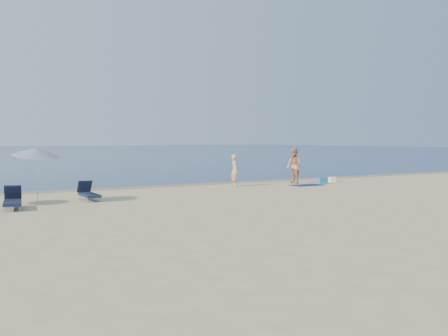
{
  "coord_description": "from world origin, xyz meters",
  "views": [
    {
      "loc": [
        -13.62,
        -5.67,
        2.34
      ],
      "look_at": [
        -0.03,
        16.0,
        1.0
      ],
      "focal_mm": 45.0,
      "sensor_mm": 36.0,
      "label": 1
    }
  ],
  "objects_px": {
    "person_right": "(294,166)",
    "umbrella_near": "(36,152)",
    "person_left": "(235,170)",
    "blue_cooler": "(322,181)"
  },
  "relations": [
    {
      "from": "person_right",
      "to": "umbrella_near",
      "type": "bearing_deg",
      "value": -72.06
    },
    {
      "from": "person_left",
      "to": "person_right",
      "type": "xyz_separation_m",
      "value": [
        3.57,
        -0.2,
        0.14
      ]
    },
    {
      "from": "person_right",
      "to": "umbrella_near",
      "type": "height_order",
      "value": "umbrella_near"
    },
    {
      "from": "person_left",
      "to": "umbrella_near",
      "type": "height_order",
      "value": "umbrella_near"
    },
    {
      "from": "person_left",
      "to": "blue_cooler",
      "type": "height_order",
      "value": "person_left"
    },
    {
      "from": "person_right",
      "to": "person_left",
      "type": "bearing_deg",
      "value": -85.27
    },
    {
      "from": "umbrella_near",
      "to": "person_left",
      "type": "bearing_deg",
      "value": 2.22
    },
    {
      "from": "person_left",
      "to": "blue_cooler",
      "type": "relative_size",
      "value": 3.39
    },
    {
      "from": "blue_cooler",
      "to": "person_left",
      "type": "bearing_deg",
      "value": 176.87
    },
    {
      "from": "person_right",
      "to": "umbrella_near",
      "type": "relative_size",
      "value": 0.85
    }
  ]
}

